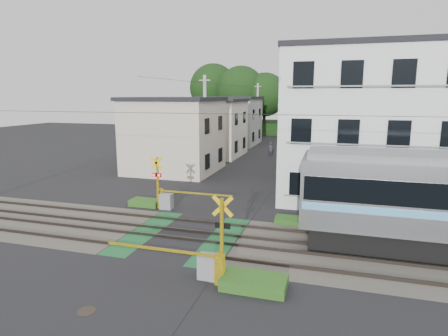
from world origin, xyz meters
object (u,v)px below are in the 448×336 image
(apartment_block, at_px, (368,125))
(manhole_cover, at_px, (87,311))
(crossing_signal_far, at_px, (165,197))
(pedestrian, at_px, (271,149))
(crossing_signal_near, at_px, (210,261))

(apartment_block, relative_size, manhole_cover, 18.40)
(crossing_signal_far, distance_m, pedestrian, 20.62)
(crossing_signal_near, relative_size, manhole_cover, 8.54)
(apartment_block, bearing_deg, manhole_cover, -118.81)
(apartment_block, distance_m, manhole_cover, 18.98)
(crossing_signal_far, distance_m, apartment_block, 13.14)
(pedestrian, bearing_deg, crossing_signal_far, 74.61)
(apartment_block, bearing_deg, crossing_signal_near, -114.22)
(crossing_signal_far, relative_size, pedestrian, 3.07)
(crossing_signal_far, xyz_separation_m, apartment_block, (11.09, 5.84, 3.94))
(crossing_signal_far, bearing_deg, crossing_signal_near, -54.71)
(crossing_signal_near, relative_size, apartment_block, 0.46)
(crossing_signal_near, relative_size, pedestrian, 3.07)
(pedestrian, height_order, manhole_cover, pedestrian)
(manhole_cover, bearing_deg, apartment_block, 61.19)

